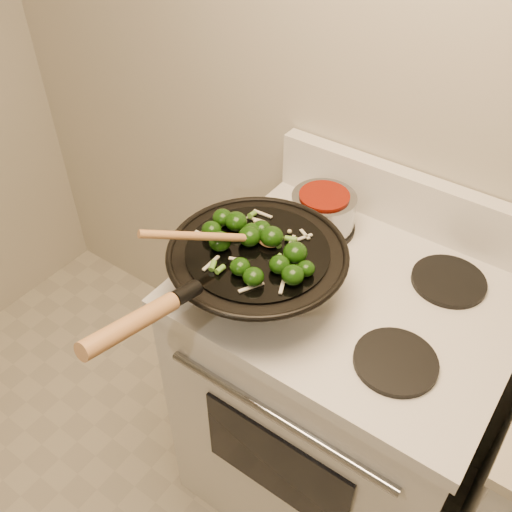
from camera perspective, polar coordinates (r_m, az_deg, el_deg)
The scene contains 5 objects.
stove at distance 1.75m, azimuth 8.07°, elevation -13.56°, with size 0.78×0.67×1.08m.
wok at distance 1.31m, azimuth 0.01°, elevation -1.32°, with size 0.41×0.69×0.25m.
stirfry at distance 1.26m, azimuth -0.05°, elevation 1.20°, with size 0.30×0.25×0.05m.
wooden_spoon at distance 1.25m, azimuth -2.25°, elevation 1.92°, with size 0.20×0.29×0.12m.
saucepan at distance 1.52m, azimuth 6.67°, elevation 4.54°, with size 0.17×0.26×0.10m.
Camera 1 is at (0.20, 0.24, 1.90)m, focal length 40.00 mm.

